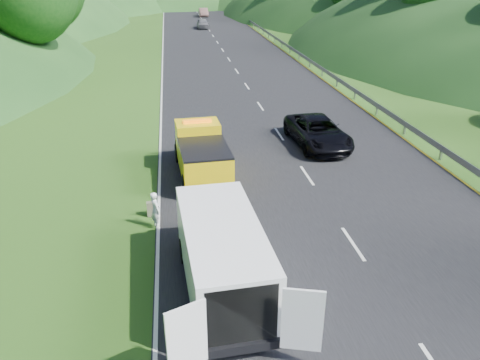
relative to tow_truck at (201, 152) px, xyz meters
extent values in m
plane|color=#38661E|center=(1.91, -4.82, -1.18)|extent=(320.00, 320.00, 0.00)
cube|color=black|center=(4.91, 35.18, -1.17)|extent=(14.00, 200.00, 0.02)
cube|color=gray|center=(12.21, 47.68, -1.18)|extent=(0.06, 140.00, 1.52)
cylinder|color=black|center=(-1.02, 1.79, -0.70)|extent=(0.39, 0.97, 0.95)
cylinder|color=black|center=(0.78, 1.90, -0.70)|extent=(0.39, 0.97, 0.95)
cylinder|color=black|center=(-0.78, -2.02, -0.70)|extent=(0.39, 0.97, 0.95)
cylinder|color=black|center=(1.03, -1.90, -0.70)|extent=(0.39, 0.97, 0.95)
cube|color=yellow|center=(-0.07, 1.04, 0.20)|extent=(2.14, 1.65, 1.81)
cube|color=yellow|center=(0.07, -1.10, -0.04)|extent=(2.30, 3.37, 1.24)
cube|color=black|center=(0.07, -1.10, 0.63)|extent=(2.30, 3.37, 0.10)
cube|color=black|center=(-0.14, 2.18, -0.32)|extent=(1.97, 1.26, 0.67)
cube|color=black|center=(-0.18, 2.75, -0.51)|extent=(2.01, 0.32, 0.48)
cube|color=yellow|center=(-0.16, 2.51, 0.30)|extent=(1.95, 0.87, 1.04)
cube|color=orange|center=(-0.07, 1.04, 1.15)|extent=(1.35, 0.32, 0.15)
cube|color=black|center=(-0.11, 1.70, 0.54)|extent=(1.81, 0.19, 0.86)
cylinder|color=black|center=(-1.04, -7.04, -0.76)|extent=(0.37, 0.86, 0.84)
cylinder|color=black|center=(0.85, -6.92, -0.76)|extent=(0.37, 0.86, 0.84)
cylinder|color=black|center=(-0.83, -10.61, -0.76)|extent=(0.37, 0.86, 0.84)
cylinder|color=black|center=(1.07, -10.50, -0.76)|extent=(0.37, 0.86, 0.84)
cube|color=white|center=(0.02, -8.87, 0.24)|extent=(2.49, 5.60, 1.95)
cube|color=white|center=(-0.16, -5.98, -0.18)|extent=(2.16, 1.07, 1.05)
cube|color=black|center=(-0.14, -6.19, 0.66)|extent=(1.97, 0.47, 0.88)
cube|color=black|center=(0.18, -11.55, 0.24)|extent=(1.79, 0.21, 1.68)
cube|color=white|center=(-1.16, -12.11, 0.24)|extent=(0.94, 0.46, 1.79)
cube|color=white|center=(1.58, -11.94, 0.24)|extent=(0.98, 0.35, 1.79)
cube|color=black|center=(0.19, -11.66, -0.70)|extent=(2.11, 0.29, 0.26)
imported|color=white|center=(-2.04, -4.62, -1.18)|extent=(0.55, 0.63, 1.46)
imported|color=tan|center=(0.04, -5.19, -1.18)|extent=(0.56, 0.46, 1.06)
imported|color=black|center=(0.64, -10.37, -1.18)|extent=(1.18, 0.82, 1.68)
cube|color=#5C5945|center=(-2.23, -3.68, -0.87)|extent=(0.39, 0.24, 0.61)
cylinder|color=black|center=(0.65, -11.04, -1.18)|extent=(0.69, 0.69, 0.20)
imported|color=black|center=(6.57, 3.08, -1.18)|extent=(2.84, 5.61, 1.52)
imported|color=#58575D|center=(4.11, 55.61, -1.18)|extent=(1.70, 4.23, 1.44)
imported|color=brown|center=(5.61, 74.05, -1.18)|extent=(1.61, 4.61, 1.52)
camera|label=1|loc=(-1.13, -20.28, 7.91)|focal=35.00mm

